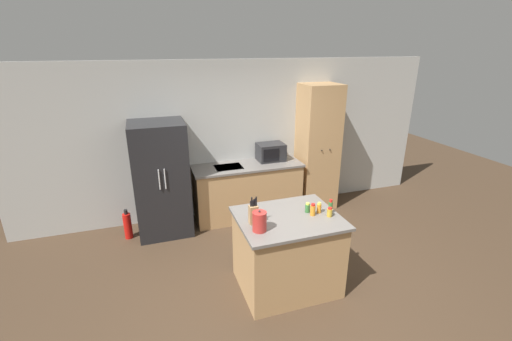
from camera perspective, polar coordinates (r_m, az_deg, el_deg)
ground_plane at (r=4.44m, az=5.22°, el=-19.10°), size 14.00×14.00×0.00m
wall_back at (r=5.84m, az=-3.48°, el=5.24°), size 7.20×0.06×2.60m
refrigerator at (r=5.41m, az=-15.50°, el=-1.38°), size 0.80×0.76×1.76m
back_counter at (r=5.84m, az=-1.42°, el=-3.35°), size 1.83×0.64×0.93m
pantry_cabinet at (r=6.12m, az=10.21°, el=3.73°), size 0.64×0.58×2.20m
kitchen_island at (r=4.23m, az=5.20°, el=-13.31°), size 1.18×0.95×0.94m
microwave at (r=5.86m, az=2.47°, el=3.11°), size 0.45×0.35×0.29m
knife_block at (r=3.79m, az=-0.44°, el=-7.21°), size 0.10×0.08×0.32m
spice_bottle_tall_dark at (r=4.10m, az=8.59°, el=-6.17°), size 0.06×0.06×0.12m
spice_bottle_short_red at (r=4.11m, az=12.30°, el=-5.95°), size 0.05×0.05×0.18m
spice_bottle_amber_oil at (r=4.05m, az=12.17°, el=-6.82°), size 0.06×0.06×0.11m
spice_bottle_green_herb at (r=4.03m, az=9.45°, el=-6.49°), size 0.06×0.06×0.15m
spice_bottle_pale_salt at (r=4.10m, az=10.47°, el=-6.16°), size 0.05×0.05×0.13m
kettle at (r=3.65m, az=0.58°, el=-8.48°), size 0.15×0.15×0.24m
fire_extinguisher at (r=5.64m, az=-20.60°, el=-8.56°), size 0.12×0.12×0.48m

